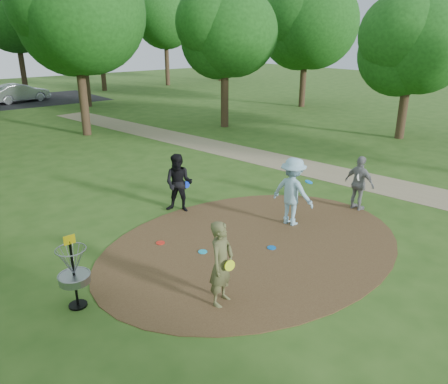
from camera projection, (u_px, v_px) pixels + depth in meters
ground at (254, 245)px, 11.12m from camera, size 100.00×100.00×0.00m
dirt_clearing at (254, 245)px, 11.11m from camera, size 8.40×8.40×0.02m
footpath at (343, 176)px, 16.46m from camera, size 7.55×39.89×0.01m
parking_lot at (8, 102)px, 34.01m from camera, size 14.00×8.00×0.01m
player_observer_with_disc at (221, 264)px, 8.44m from camera, size 0.76×0.64×1.77m
player_throwing_with_disc at (293, 192)px, 12.02m from camera, size 1.24×1.36×1.93m
player_walking_with_disc at (179, 183)px, 12.94m from camera, size 1.07×1.09×1.77m
player_waiting_with_disc at (359, 183)px, 13.07m from camera, size 0.45×0.99×1.68m
disc_ground_cyan at (203, 252)px, 10.71m from camera, size 0.22×0.22×0.02m
disc_ground_blue at (272, 248)px, 10.91m from camera, size 0.22×0.22×0.02m
disc_ground_red at (160, 243)px, 11.16m from camera, size 0.22×0.22×0.02m
car_right at (20, 93)px, 33.83m from camera, size 4.50×2.21×1.42m
disc_golf_basket at (73, 267)px, 8.33m from camera, size 0.63×0.63×1.54m
tree_ring at (131, 26)px, 18.04m from camera, size 37.39×46.04×9.55m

